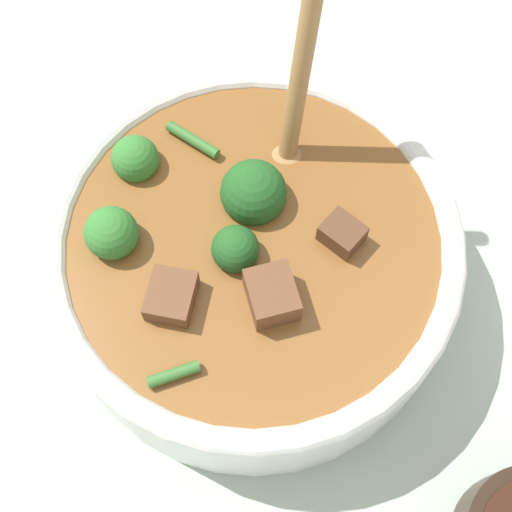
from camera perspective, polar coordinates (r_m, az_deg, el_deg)
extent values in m
plane|color=#ADBCAD|center=(0.51, 0.00, -2.44)|extent=(4.00, 4.00, 0.00)
cylinder|color=white|center=(0.48, 0.00, -0.75)|extent=(0.27, 0.27, 0.08)
torus|color=white|center=(0.45, 0.00, 1.21)|extent=(0.27, 0.27, 0.02)
cylinder|color=brown|center=(0.47, 0.00, 0.04)|extent=(0.24, 0.24, 0.05)
sphere|color=#235B23|center=(0.43, -1.48, 0.58)|extent=(0.03, 0.03, 0.03)
cylinder|color=#6B9956|center=(0.45, -1.41, -0.59)|extent=(0.01, 0.01, 0.01)
sphere|color=#387F33|center=(0.44, -11.35, 1.45)|extent=(0.03, 0.03, 0.03)
cylinder|color=#6B9956|center=(0.46, -10.81, 0.13)|extent=(0.01, 0.01, 0.02)
sphere|color=#235B23|center=(0.45, -0.65, 5.09)|extent=(0.04, 0.04, 0.04)
cylinder|color=#6B9956|center=(0.48, -0.61, 3.26)|extent=(0.01, 0.01, 0.02)
sphere|color=#387F33|center=(0.47, -9.47, 7.68)|extent=(0.03, 0.03, 0.03)
cylinder|color=#6B9956|center=(0.49, -9.07, 6.27)|extent=(0.01, 0.01, 0.01)
cube|color=brown|center=(0.42, 1.47, -3.23)|extent=(0.03, 0.04, 0.02)
cube|color=brown|center=(0.44, 7.05, 2.05)|extent=(0.03, 0.03, 0.02)
cube|color=brown|center=(0.43, -6.54, -3.42)|extent=(0.03, 0.04, 0.02)
cylinder|color=#3D7533|center=(0.41, -6.40, -9.37)|extent=(0.03, 0.02, 0.01)
cylinder|color=#3D7533|center=(0.48, -4.91, 9.26)|extent=(0.04, 0.03, 0.01)
ellipsoid|color=#A87A47|center=(0.48, 2.62, 7.81)|extent=(0.04, 0.03, 0.01)
cylinder|color=#A87A47|center=(0.43, 4.09, 16.13)|extent=(0.03, 0.06, 0.17)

